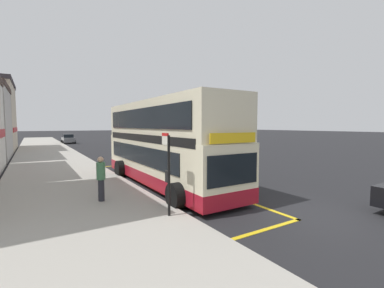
# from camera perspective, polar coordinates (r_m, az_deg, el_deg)

# --- Properties ---
(ground_plane) EXTENTS (260.00, 260.00, 0.00)m
(ground_plane) POSITION_cam_1_polar(r_m,az_deg,el_deg) (38.19, -18.85, -0.84)
(ground_plane) COLOR black
(pavement_near) EXTENTS (6.00, 76.00, 0.14)m
(pavement_near) POSITION_cam_1_polar(r_m,az_deg,el_deg) (37.27, -29.40, -1.16)
(pavement_near) COLOR #A39E93
(pavement_near) RESTS_ON ground
(double_decker_bus) EXTENTS (3.28, 11.44, 4.40)m
(double_decker_bus) POSITION_cam_1_polar(r_m,az_deg,el_deg) (14.00, -6.36, -0.37)
(double_decker_bus) COLOR beige
(double_decker_bus) RESTS_ON ground
(bus_bay_markings) EXTENTS (3.13, 15.04, 0.01)m
(bus_bay_markings) POSITION_cam_1_polar(r_m,az_deg,el_deg) (14.47, -6.51, -8.48)
(bus_bay_markings) COLOR gold
(bus_bay_markings) RESTS_ON ground
(bus_stop_sign) EXTENTS (0.09, 0.51, 2.76)m
(bus_stop_sign) POSITION_cam_1_polar(r_m,az_deg,el_deg) (8.72, -5.31, -5.14)
(bus_stop_sign) COLOR black
(bus_stop_sign) RESTS_ON pavement_near
(parked_car_grey_ahead) EXTENTS (2.09, 4.20, 1.62)m
(parked_car_grey_ahead) POSITION_cam_1_polar(r_m,az_deg,el_deg) (50.15, -25.50, 1.03)
(parked_car_grey_ahead) COLOR slate
(parked_car_grey_ahead) RESTS_ON ground
(parked_car_white_distant) EXTENTS (2.09, 4.20, 1.62)m
(parked_car_white_distant) POSITION_cam_1_polar(r_m,az_deg,el_deg) (42.84, -13.96, 0.85)
(parked_car_white_distant) COLOR silver
(parked_car_white_distant) RESTS_ON ground
(pedestrian_waiting_near_sign) EXTENTS (0.34, 0.34, 1.78)m
(pedestrian_waiting_near_sign) POSITION_cam_1_polar(r_m,az_deg,el_deg) (11.03, -19.31, -6.79)
(pedestrian_waiting_near_sign) COLOR #26262D
(pedestrian_waiting_near_sign) RESTS_ON pavement_near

